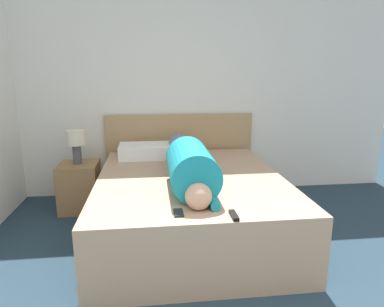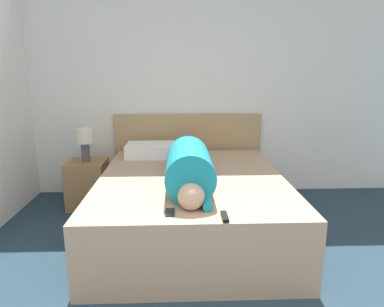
% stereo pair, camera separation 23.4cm
% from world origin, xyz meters
% --- Properties ---
extents(wall_back, '(5.23, 0.06, 2.60)m').
position_xyz_m(wall_back, '(0.00, 3.59, 1.30)').
color(wall_back, white).
rests_on(wall_back, ground_plane).
extents(bed, '(1.69, 2.08, 0.56)m').
position_xyz_m(bed, '(-0.12, 2.39, 0.28)').
color(bed, tan).
rests_on(bed, ground_plane).
extents(headboard, '(1.81, 0.04, 1.00)m').
position_xyz_m(headboard, '(-0.12, 3.52, 0.50)').
color(headboard, tan).
rests_on(headboard, ground_plane).
extents(nightstand, '(0.42, 0.43, 0.53)m').
position_xyz_m(nightstand, '(-1.27, 3.08, 0.26)').
color(nightstand, olive).
rests_on(nightstand, ground_plane).
extents(table_lamp, '(0.20, 0.20, 0.37)m').
position_xyz_m(table_lamp, '(-1.27, 3.08, 0.78)').
color(table_lamp, '#4C4C51').
rests_on(table_lamp, nightstand).
extents(person_lying, '(0.38, 1.78, 0.38)m').
position_xyz_m(person_lying, '(-0.15, 2.26, 0.73)').
color(person_lying, tan).
rests_on(person_lying, bed).
extents(pillow_near_headboard, '(0.60, 0.39, 0.15)m').
position_xyz_m(pillow_near_headboard, '(-0.53, 3.15, 0.64)').
color(pillow_near_headboard, white).
rests_on(pillow_near_headboard, bed).
extents(tv_remote, '(0.04, 0.15, 0.02)m').
position_xyz_m(tv_remote, '(0.06, 1.44, 0.58)').
color(tv_remote, black).
rests_on(tv_remote, bed).
extents(cell_phone, '(0.06, 0.13, 0.01)m').
position_xyz_m(cell_phone, '(-0.30, 1.54, 0.57)').
color(cell_phone, black).
rests_on(cell_phone, bed).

